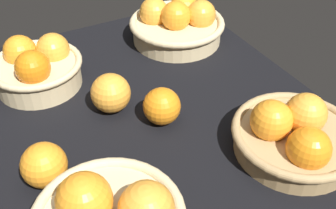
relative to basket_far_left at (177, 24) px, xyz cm
name	(u,v)px	position (x,y,z in cm)	size (l,w,h in cm)	color
market_tray	(147,120)	(24.10, -20.74, -6.01)	(84.00, 72.00, 3.00)	black
basket_far_left	(177,24)	(0.00, 0.00, 0.00)	(24.56, 24.56, 11.45)	#D3BC8C
basket_near_left	(37,67)	(2.97, -37.17, 0.10)	(20.04, 20.04, 11.28)	#D3BC8C
basket_far_right	(295,135)	(46.28, -1.60, -0.57)	(23.52, 23.52, 10.90)	tan
loose_orange_front_gap	(162,106)	(27.31, -18.84, -0.73)	(7.55, 7.55, 7.55)	orange
loose_orange_back_gap	(44,165)	(31.95, -43.49, -0.59)	(7.84, 7.84, 7.84)	orange
loose_orange_side_gap	(111,93)	(18.98, -26.26, -0.39)	(8.24, 8.24, 8.24)	#F49E33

